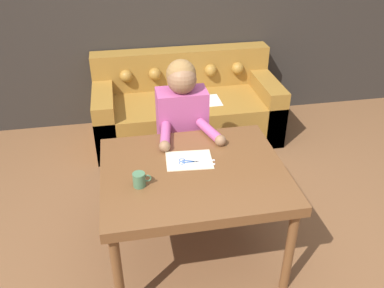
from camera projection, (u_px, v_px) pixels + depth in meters
name	position (u px, v px, depth m)	size (l,w,h in m)	color
ground_plane	(196.00, 251.00, 2.97)	(16.00, 16.00, 0.00)	brown
wall_back	(156.00, 1.00, 4.09)	(8.00, 0.06, 2.60)	#2D2823
dining_table	(194.00, 179.00, 2.63)	(1.17, 0.97, 0.73)	brown
couch	(186.00, 108.00, 4.28)	(1.87, 0.88, 0.84)	olive
person	(182.00, 132.00, 3.19)	(0.47, 0.59, 1.21)	#33281E
pattern_paper_main	(189.00, 160.00, 2.67)	(0.32, 0.25, 0.00)	beige
scissors	(190.00, 162.00, 2.66)	(0.24, 0.11, 0.01)	silver
mug	(140.00, 180.00, 2.42)	(0.11, 0.08, 0.09)	#47704C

